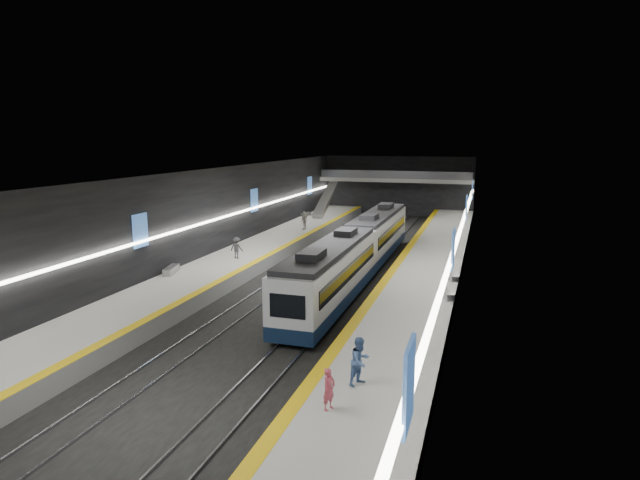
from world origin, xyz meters
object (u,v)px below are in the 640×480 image
(bench_left_near, at_px, (171,270))
(bench_right_near, at_px, (446,294))
(train, at_px, (358,249))
(passenger_right_a, at_px, (329,390))
(passenger_left_a, at_px, (304,221))
(escalator, at_px, (326,200))
(passenger_right_b, at_px, (360,361))
(bench_left_far, at_px, (306,214))
(passenger_left_b, at_px, (237,248))
(bench_right_far, at_px, (451,276))

(bench_left_near, distance_m, bench_right_near, 19.00)
(train, xyz_separation_m, passenger_right_a, (4.08, -21.70, -0.44))
(bench_left_near, bearing_deg, passenger_left_a, 67.02)
(escalator, distance_m, passenger_right_b, 46.67)
(bench_left_far, distance_m, passenger_left_a, 10.04)
(passenger_right_b, distance_m, passenger_left_b, 23.48)
(bench_left_near, bearing_deg, passenger_right_b, -52.09)
(bench_left_far, relative_size, passenger_left_b, 0.96)
(escalator, bearing_deg, passenger_left_b, -89.22)
(bench_left_far, distance_m, passenger_left_b, 24.07)
(passenger_left_a, height_order, passenger_left_b, passenger_left_a)
(passenger_left_b, bearing_deg, train, -169.10)
(bench_right_far, height_order, passenger_left_a, passenger_left_a)
(bench_left_near, relative_size, passenger_left_b, 1.20)
(passenger_right_a, bearing_deg, escalator, 39.65)
(bench_right_near, distance_m, passenger_right_a, 15.30)
(passenger_left_a, bearing_deg, passenger_left_b, 12.14)
(bench_right_far, bearing_deg, bench_left_near, 169.11)
(bench_right_near, relative_size, passenger_left_a, 0.91)
(bench_left_near, relative_size, passenger_right_a, 1.35)
(bench_left_near, height_order, bench_right_near, bench_left_near)
(escalator, bearing_deg, train, -68.06)
(passenger_left_a, bearing_deg, bench_left_near, 6.30)
(passenger_right_b, xyz_separation_m, passenger_left_b, (-14.33, 18.60, -0.10))
(passenger_right_b, bearing_deg, bench_right_near, 18.91)
(bench_right_far, bearing_deg, bench_left_far, 103.37)
(bench_right_near, height_order, passenger_right_b, passenger_right_b)
(train, height_order, passenger_left_a, train)
(escalator, xyz_separation_m, passenger_right_a, (14.08, -46.52, -1.14))
(bench_right_near, relative_size, passenger_left_b, 1.03)
(bench_right_far, distance_m, passenger_right_a, 19.61)
(passenger_left_a, distance_m, passenger_left_b, 14.43)
(escalator, bearing_deg, bench_right_near, -61.65)
(bench_left_near, distance_m, bench_left_far, 29.63)
(train, distance_m, bench_right_far, 7.44)
(bench_right_near, distance_m, passenger_right_b, 13.01)
(bench_right_near, bearing_deg, passenger_right_b, -123.12)
(bench_left_near, height_order, bench_right_far, bench_left_near)
(train, height_order, bench_right_near, train)
(escalator, relative_size, passenger_right_a, 5.26)
(bench_right_near, bearing_deg, bench_right_far, 67.17)
(bench_left_far, xyz_separation_m, bench_right_far, (19.00, -25.40, 0.01))
(train, height_order, escalator, escalator)
(train, xyz_separation_m, bench_right_far, (7.00, -2.32, -0.99))
(bench_right_far, distance_m, passenger_left_b, 16.72)
(train, height_order, passenger_right_b, train)
(passenger_left_a, bearing_deg, train, 48.38)
(escalator, xyz_separation_m, bench_right_far, (17.00, -27.14, -1.69))
(train, relative_size, escalator, 3.76)
(escalator, relative_size, bench_right_far, 4.63)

